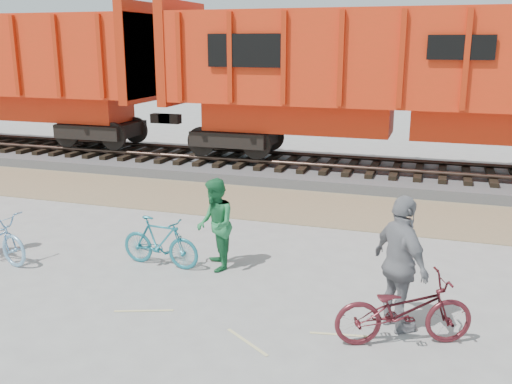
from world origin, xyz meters
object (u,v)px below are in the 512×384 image
at_px(bicycle_maroon, 404,310).
at_px(person_man, 215,225).
at_px(hopper_car_center, 404,77).
at_px(bicycle_teal, 160,242).
at_px(person_woman, 401,264).

height_order(bicycle_maroon, person_man, person_man).
relative_size(hopper_car_center, bicycle_teal, 9.08).
relative_size(bicycle_teal, person_woman, 0.78).
distance_m(hopper_car_center, bicycle_teal, 9.20).
relative_size(person_man, person_woman, 0.84).
xyz_separation_m(person_man, person_woman, (3.29, -1.29, 0.15)).
bearing_deg(hopper_car_center, bicycle_teal, -114.03).
xyz_separation_m(bicycle_teal, person_woman, (4.29, -1.09, 0.52)).
bearing_deg(bicycle_maroon, hopper_car_center, -16.71).
relative_size(bicycle_maroon, person_woman, 0.95).
bearing_deg(bicycle_maroon, bicycle_teal, 49.88).
bearing_deg(hopper_car_center, person_woman, -85.69).
bearing_deg(person_woman, person_man, 29.87).
distance_m(person_man, person_woman, 3.54).
xyz_separation_m(bicycle_maroon, person_man, (-3.39, 1.69, 0.34)).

